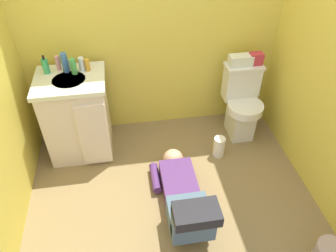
{
  "coord_description": "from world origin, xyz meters",
  "views": [
    {
      "loc": [
        -0.31,
        -1.7,
        2.27
      ],
      "look_at": [
        0.04,
        0.43,
        0.45
      ],
      "focal_mm": 34.39,
      "sensor_mm": 36.0,
      "label": 1
    }
  ],
  "objects_px": {
    "toiletry_bag": "(256,59)",
    "bottle_clear": "(82,64)",
    "toilet": "(242,103)",
    "bottle_green": "(73,66)",
    "person_plumber": "(183,198)",
    "bottle_pink": "(58,63)",
    "soap_dispenser": "(46,66)",
    "bottle_blue": "(65,63)",
    "bottle_amber": "(87,65)",
    "paper_towel_roll": "(219,147)",
    "tissue_box": "(241,60)",
    "vanity_cabinet": "(78,116)",
    "faucet": "(69,65)"
  },
  "relations": [
    {
      "from": "bottle_green",
      "to": "bottle_pink",
      "type": "bearing_deg",
      "value": 147.6
    },
    {
      "from": "toilet",
      "to": "bottle_blue",
      "type": "xyz_separation_m",
      "value": [
        -1.63,
        0.1,
        0.54
      ]
    },
    {
      "from": "vanity_cabinet",
      "to": "soap_dispenser",
      "type": "xyz_separation_m",
      "value": [
        -0.19,
        0.13,
        0.47
      ]
    },
    {
      "from": "toilet",
      "to": "faucet",
      "type": "height_order",
      "value": "faucet"
    },
    {
      "from": "bottle_amber",
      "to": "person_plumber",
      "type": "bearing_deg",
      "value": -56.13
    },
    {
      "from": "soap_dispenser",
      "to": "bottle_green",
      "type": "bearing_deg",
      "value": -12.14
    },
    {
      "from": "bottle_clear",
      "to": "tissue_box",
      "type": "bearing_deg",
      "value": -0.88
    },
    {
      "from": "toilet",
      "to": "faucet",
      "type": "bearing_deg",
      "value": 175.4
    },
    {
      "from": "bottle_clear",
      "to": "bottle_amber",
      "type": "bearing_deg",
      "value": -21.75
    },
    {
      "from": "toilet",
      "to": "toiletry_bag",
      "type": "xyz_separation_m",
      "value": [
        0.11,
        0.09,
        0.44
      ]
    },
    {
      "from": "person_plumber",
      "to": "toilet",
      "type": "bearing_deg",
      "value": 49.81
    },
    {
      "from": "tissue_box",
      "to": "bottle_pink",
      "type": "bearing_deg",
      "value": 178.1
    },
    {
      "from": "faucet",
      "to": "toiletry_bag",
      "type": "bearing_deg",
      "value": -1.29
    },
    {
      "from": "paper_towel_roll",
      "to": "bottle_green",
      "type": "bearing_deg",
      "value": 163.3
    },
    {
      "from": "vanity_cabinet",
      "to": "bottle_green",
      "type": "relative_size",
      "value": 5.78
    },
    {
      "from": "person_plumber",
      "to": "bottle_blue",
      "type": "bearing_deg",
      "value": 130.25
    },
    {
      "from": "vanity_cabinet",
      "to": "bottle_amber",
      "type": "relative_size",
      "value": 7.55
    },
    {
      "from": "bottle_blue",
      "to": "paper_towel_roll",
      "type": "bearing_deg",
      "value": -17.64
    },
    {
      "from": "bottle_clear",
      "to": "bottle_amber",
      "type": "xyz_separation_m",
      "value": [
        0.05,
        -0.02,
        -0.01
      ]
    },
    {
      "from": "toiletry_bag",
      "to": "bottle_clear",
      "type": "height_order",
      "value": "bottle_clear"
    },
    {
      "from": "bottle_pink",
      "to": "bottle_amber",
      "type": "bearing_deg",
      "value": -11.71
    },
    {
      "from": "vanity_cabinet",
      "to": "faucet",
      "type": "bearing_deg",
      "value": 91.31
    },
    {
      "from": "bottle_blue",
      "to": "paper_towel_roll",
      "type": "relative_size",
      "value": 0.82
    },
    {
      "from": "faucet",
      "to": "tissue_box",
      "type": "distance_m",
      "value": 1.56
    },
    {
      "from": "bottle_blue",
      "to": "bottle_clear",
      "type": "relative_size",
      "value": 1.47
    },
    {
      "from": "faucet",
      "to": "person_plumber",
      "type": "bearing_deg",
      "value": -51.26
    },
    {
      "from": "toilet",
      "to": "bottle_clear",
      "type": "xyz_separation_m",
      "value": [
        -1.49,
        0.11,
        0.51
      ]
    },
    {
      "from": "faucet",
      "to": "soap_dispenser",
      "type": "distance_m",
      "value": 0.19
    },
    {
      "from": "vanity_cabinet",
      "to": "bottle_green",
      "type": "xyz_separation_m",
      "value": [
        0.04,
        0.07,
        0.47
      ]
    },
    {
      "from": "bottle_blue",
      "to": "bottle_clear",
      "type": "height_order",
      "value": "bottle_blue"
    },
    {
      "from": "person_plumber",
      "to": "bottle_pink",
      "type": "height_order",
      "value": "bottle_pink"
    },
    {
      "from": "toiletry_bag",
      "to": "bottle_clear",
      "type": "relative_size",
      "value": 1.04
    },
    {
      "from": "bottle_blue",
      "to": "bottle_amber",
      "type": "xyz_separation_m",
      "value": [
        0.19,
        -0.01,
        -0.03
      ]
    },
    {
      "from": "bottle_pink",
      "to": "toilet",
      "type": "bearing_deg",
      "value": -4.89
    },
    {
      "from": "soap_dispenser",
      "to": "bottle_amber",
      "type": "bearing_deg",
      "value": -2.57
    },
    {
      "from": "toilet",
      "to": "bottle_green",
      "type": "height_order",
      "value": "bottle_green"
    },
    {
      "from": "bottle_blue",
      "to": "paper_towel_roll",
      "type": "xyz_separation_m",
      "value": [
        1.33,
        -0.42,
        -0.8
      ]
    },
    {
      "from": "vanity_cabinet",
      "to": "bottle_blue",
      "type": "relative_size",
      "value": 4.69
    },
    {
      "from": "bottle_blue",
      "to": "soap_dispenser",
      "type": "bearing_deg",
      "value": 178.18
    },
    {
      "from": "bottle_pink",
      "to": "person_plumber",
      "type": "bearing_deg",
      "value": -48.82
    },
    {
      "from": "tissue_box",
      "to": "bottle_green",
      "type": "bearing_deg",
      "value": -178.77
    },
    {
      "from": "bottle_pink",
      "to": "bottle_amber",
      "type": "xyz_separation_m",
      "value": [
        0.25,
        -0.05,
        -0.01
      ]
    },
    {
      "from": "soap_dispenser",
      "to": "bottle_blue",
      "type": "relative_size",
      "value": 0.95
    },
    {
      "from": "faucet",
      "to": "paper_towel_roll",
      "type": "bearing_deg",
      "value": -18.96
    },
    {
      "from": "vanity_cabinet",
      "to": "person_plumber",
      "type": "distance_m",
      "value": 1.25
    },
    {
      "from": "paper_towel_roll",
      "to": "bottle_clear",
      "type": "bearing_deg",
      "value": 160.1
    },
    {
      "from": "tissue_box",
      "to": "bottle_amber",
      "type": "xyz_separation_m",
      "value": [
        -1.4,
        0.0,
        0.07
      ]
    },
    {
      "from": "toilet",
      "to": "faucet",
      "type": "xyz_separation_m",
      "value": [
        -1.61,
        0.13,
        0.5
      ]
    },
    {
      "from": "toilet",
      "to": "paper_towel_roll",
      "type": "distance_m",
      "value": 0.51
    },
    {
      "from": "toilet",
      "to": "bottle_blue",
      "type": "distance_m",
      "value": 1.72
    }
  ]
}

